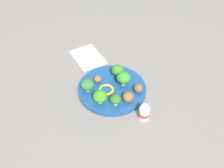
{
  "coord_description": "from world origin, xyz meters",
  "views": [
    {
      "loc": [
        -0.59,
        0.43,
        0.76
      ],
      "look_at": [
        0.0,
        0.0,
        0.04
      ],
      "focal_mm": 40.84,
      "sensor_mm": 36.0,
      "label": 1
    }
  ],
  "objects_px": {
    "meatball_near_rim": "(128,97)",
    "yogurt_bottle": "(144,113)",
    "broccoli_floret_front_left": "(124,78)",
    "pepper_ring_back_right": "(106,89)",
    "plate": "(112,89)",
    "meatball_center": "(138,88)",
    "fork": "(84,56)",
    "meatball_mid_left": "(97,79)",
    "broccoli_floret_mid_right": "(115,99)",
    "knife": "(91,54)",
    "broccoli_floret_front_right": "(100,96)",
    "broccoli_floret_back_right": "(118,70)",
    "broccoli_floret_far_rim": "(87,85)",
    "napkin": "(88,57)"
  },
  "relations": [
    {
      "from": "meatball_near_rim",
      "to": "yogurt_bottle",
      "type": "height_order",
      "value": "yogurt_bottle"
    },
    {
      "from": "broccoli_floret_front_left",
      "to": "pepper_ring_back_right",
      "type": "relative_size",
      "value": 1.0
    },
    {
      "from": "pepper_ring_back_right",
      "to": "plate",
      "type": "bearing_deg",
      "value": -98.75
    },
    {
      "from": "meatball_center",
      "to": "fork",
      "type": "distance_m",
      "value": 0.34
    },
    {
      "from": "meatball_mid_left",
      "to": "meatball_center",
      "type": "xyz_separation_m",
      "value": [
        -0.14,
        -0.1,
        0.0
      ]
    },
    {
      "from": "broccoli_floret_front_left",
      "to": "meatball_near_rim",
      "type": "relative_size",
      "value": 1.43
    },
    {
      "from": "broccoli_floret_mid_right",
      "to": "fork",
      "type": "distance_m",
      "value": 0.34
    },
    {
      "from": "broccoli_floret_mid_right",
      "to": "broccoli_floret_front_left",
      "type": "height_order",
      "value": "broccoli_floret_front_left"
    },
    {
      "from": "broccoli_floret_front_left",
      "to": "meatball_mid_left",
      "type": "xyz_separation_m",
      "value": [
        0.08,
        0.08,
        -0.02
      ]
    },
    {
      "from": "meatball_center",
      "to": "knife",
      "type": "xyz_separation_m",
      "value": [
        0.33,
        0.02,
        -0.03
      ]
    },
    {
      "from": "pepper_ring_back_right",
      "to": "knife",
      "type": "distance_m",
      "value": 0.26
    },
    {
      "from": "broccoli_floret_mid_right",
      "to": "broccoli_floret_front_right",
      "type": "distance_m",
      "value": 0.06
    },
    {
      "from": "yogurt_bottle",
      "to": "meatball_near_rim",
      "type": "bearing_deg",
      "value": 2.24
    },
    {
      "from": "broccoli_floret_front_left",
      "to": "meatball_mid_left",
      "type": "bearing_deg",
      "value": 45.93
    },
    {
      "from": "meatball_center",
      "to": "meatball_near_rim",
      "type": "distance_m",
      "value": 0.07
    },
    {
      "from": "broccoli_floret_mid_right",
      "to": "meatball_near_rim",
      "type": "relative_size",
      "value": 1.14
    },
    {
      "from": "broccoli_floret_front_left",
      "to": "meatball_center",
      "type": "distance_m",
      "value": 0.07
    },
    {
      "from": "yogurt_bottle",
      "to": "fork",
      "type": "bearing_deg",
      "value": -1.03
    },
    {
      "from": "broccoli_floret_back_right",
      "to": "yogurt_bottle",
      "type": "xyz_separation_m",
      "value": [
        -0.23,
        0.05,
        -0.02
      ]
    },
    {
      "from": "broccoli_floret_back_right",
      "to": "fork",
      "type": "bearing_deg",
      "value": 11.42
    },
    {
      "from": "broccoli_floret_far_rim",
      "to": "napkin",
      "type": "height_order",
      "value": "broccoli_floret_far_rim"
    },
    {
      "from": "broccoli_floret_front_right",
      "to": "meatball_mid_left",
      "type": "bearing_deg",
      "value": -28.52
    },
    {
      "from": "meatball_near_rim",
      "to": "fork",
      "type": "distance_m",
      "value": 0.35
    },
    {
      "from": "broccoli_floret_front_right",
      "to": "fork",
      "type": "relative_size",
      "value": 0.48
    },
    {
      "from": "napkin",
      "to": "fork",
      "type": "bearing_deg",
      "value": 61.22
    },
    {
      "from": "broccoli_floret_front_right",
      "to": "meatball_near_rim",
      "type": "relative_size",
      "value": 1.36
    },
    {
      "from": "broccoli_floret_back_right",
      "to": "broccoli_floret_mid_right",
      "type": "xyz_separation_m",
      "value": [
        -0.13,
        0.1,
        -0.0
      ]
    },
    {
      "from": "meatball_center",
      "to": "meatball_near_rim",
      "type": "xyz_separation_m",
      "value": [
        -0.01,
        0.06,
        0.0
      ]
    },
    {
      "from": "plate",
      "to": "broccoli_floret_far_rim",
      "type": "height_order",
      "value": "broccoli_floret_far_rim"
    },
    {
      "from": "plate",
      "to": "meatball_mid_left",
      "type": "height_order",
      "value": "meatball_mid_left"
    },
    {
      "from": "broccoli_floret_back_right",
      "to": "plate",
      "type": "bearing_deg",
      "value": 125.68
    },
    {
      "from": "plate",
      "to": "meatball_center",
      "type": "xyz_separation_m",
      "value": [
        -0.08,
        -0.07,
        0.03
      ]
    },
    {
      "from": "pepper_ring_back_right",
      "to": "yogurt_bottle",
      "type": "relative_size",
      "value": 0.92
    },
    {
      "from": "broccoli_floret_mid_right",
      "to": "broccoli_floret_front_left",
      "type": "relative_size",
      "value": 0.79
    },
    {
      "from": "pepper_ring_back_right",
      "to": "broccoli_floret_front_right",
      "type": "bearing_deg",
      "value": 128.44
    },
    {
      "from": "fork",
      "to": "yogurt_bottle",
      "type": "bearing_deg",
      "value": 178.97
    },
    {
      "from": "pepper_ring_back_right",
      "to": "broccoli_floret_front_left",
      "type": "bearing_deg",
      "value": -103.02
    },
    {
      "from": "meatball_mid_left",
      "to": "meatball_near_rim",
      "type": "distance_m",
      "value": 0.16
    },
    {
      "from": "plate",
      "to": "yogurt_bottle",
      "type": "height_order",
      "value": "yogurt_bottle"
    },
    {
      "from": "fork",
      "to": "meatball_near_rim",
      "type": "bearing_deg",
      "value": 178.11
    },
    {
      "from": "meatball_mid_left",
      "to": "knife",
      "type": "height_order",
      "value": "meatball_mid_left"
    },
    {
      "from": "knife",
      "to": "pepper_ring_back_right",
      "type": "bearing_deg",
      "value": 161.17
    },
    {
      "from": "broccoli_floret_front_left",
      "to": "pepper_ring_back_right",
      "type": "height_order",
      "value": "broccoli_floret_front_left"
    },
    {
      "from": "broccoli_floret_mid_right",
      "to": "meatball_center",
      "type": "height_order",
      "value": "broccoli_floret_mid_right"
    },
    {
      "from": "broccoli_floret_far_rim",
      "to": "knife",
      "type": "relative_size",
      "value": 0.38
    },
    {
      "from": "knife",
      "to": "meatball_mid_left",
      "type": "bearing_deg",
      "value": 155.78
    },
    {
      "from": "meatball_mid_left",
      "to": "broccoli_floret_front_right",
      "type": "bearing_deg",
      "value": 151.48
    },
    {
      "from": "meatball_near_rim",
      "to": "pepper_ring_back_right",
      "type": "distance_m",
      "value": 0.11
    },
    {
      "from": "broccoli_floret_far_rim",
      "to": "meatball_center",
      "type": "xyz_separation_m",
      "value": [
        -0.12,
        -0.16,
        -0.01
      ]
    },
    {
      "from": "broccoli_floret_back_right",
      "to": "meatball_near_rim",
      "type": "xyz_separation_m",
      "value": [
        -0.14,
        0.05,
        -0.01
      ]
    }
  ]
}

